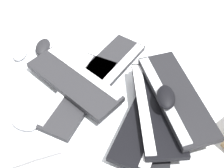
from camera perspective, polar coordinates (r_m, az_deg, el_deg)
ground_plane at (r=1.37m, az=0.04°, el=1.03°), size 3.20×3.20×0.00m
keyboard_0 at (r=1.31m, az=-6.22°, el=-1.63°), size 0.43×0.40×0.03m
keyboard_1 at (r=1.23m, az=7.07°, el=-6.13°), size 0.36×0.45×0.03m
keyboard_2 at (r=1.39m, az=-1.16°, el=2.73°), size 0.45×0.36×0.03m
keyboard_3 at (r=1.19m, az=6.68°, el=-6.17°), size 0.42×0.41×0.03m
keyboard_4 at (r=1.19m, az=8.17°, el=-4.13°), size 0.29×0.46×0.03m
keyboard_5 at (r=1.20m, az=11.60°, el=-2.19°), size 0.21×0.46×0.03m
keyboard_6 at (r=1.31m, az=-6.93°, el=0.58°), size 0.31×0.46×0.03m
mouse_0 at (r=1.25m, az=-15.73°, el=-6.79°), size 0.12×0.13×0.04m
mouse_1 at (r=1.52m, az=-12.52°, el=6.66°), size 0.11×0.13×0.04m
mouse_2 at (r=1.14m, az=9.83°, el=-2.36°), size 0.11×0.13×0.04m
mouse_3 at (r=1.52m, az=-16.43°, el=5.63°), size 0.11×0.13×0.04m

